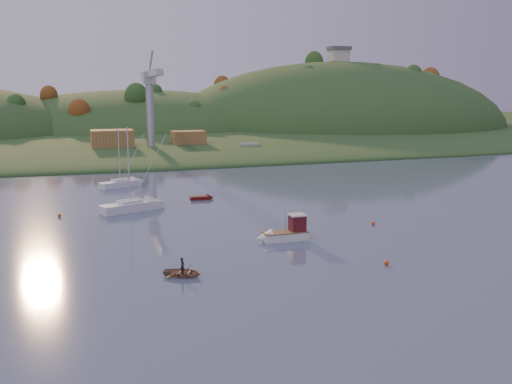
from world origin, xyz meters
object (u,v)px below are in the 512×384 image
object	(u,v)px
red_tender	(205,198)
sailboat_near	(130,206)
canoe	(183,272)
fishing_boat	(282,233)
sailboat_far	(120,183)

from	to	relation	value
red_tender	sailboat_near	bearing A→B (deg)	-154.09
sailboat_near	canoe	world-z (taller)	sailboat_near
sailboat_near	red_tender	world-z (taller)	sailboat_near
fishing_boat	red_tender	bearing A→B (deg)	-84.85
fishing_boat	sailboat_far	size ratio (longest dim) A/B	0.59
fishing_boat	canoe	distance (m)	16.71
canoe	red_tender	bearing A→B (deg)	13.97
sailboat_far	fishing_boat	bearing A→B (deg)	-97.61
canoe	red_tender	size ratio (longest dim) A/B	0.93
fishing_boat	sailboat_near	bearing A→B (deg)	-56.48
fishing_boat	sailboat_far	distance (m)	47.66
sailboat_near	canoe	distance (m)	32.32
fishing_boat	red_tender	size ratio (longest dim) A/B	1.61
sailboat_far	red_tender	size ratio (longest dim) A/B	2.72
sailboat_far	canoe	bearing A→B (deg)	-114.65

